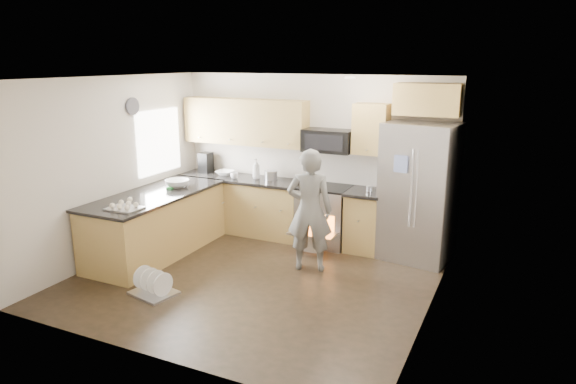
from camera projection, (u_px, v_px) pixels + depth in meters
The scene contains 8 objects.
ground at pixel (253, 280), 6.76m from camera, with size 4.50×4.50×0.00m, color black.
room_shell at pixel (248, 154), 6.37m from camera, with size 4.54×4.04×2.62m.
back_cabinet_run at pixel (272, 177), 8.30m from camera, with size 4.45×0.64×2.50m.
peninsula at pixel (157, 223), 7.58m from camera, with size 0.96×2.36×1.04m.
stove_range at pixel (325, 202), 7.93m from camera, with size 0.76×0.97×1.79m.
refrigerator at pixel (419, 192), 7.28m from camera, with size 1.07×0.89×1.98m.
person at pixel (310, 210), 6.91m from camera, with size 0.62×0.40×1.69m, color slate.
dish_rack at pixel (153, 287), 6.33m from camera, with size 0.61×0.52×0.33m.
Camera 1 is at (3.07, -5.47, 2.82)m, focal length 32.00 mm.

